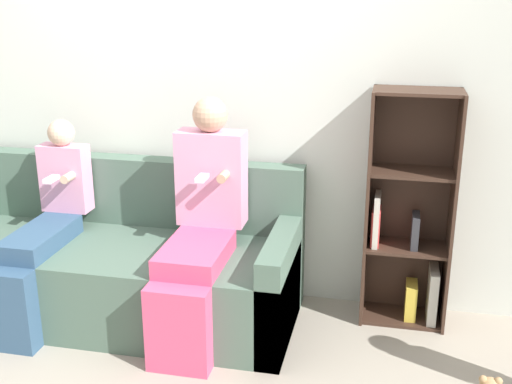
% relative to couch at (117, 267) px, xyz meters
% --- Properties ---
extents(ground_plane, '(14.00, 14.00, 0.00)m').
position_rel_couch_xyz_m(ground_plane, '(0.40, -0.53, -0.30)').
color(ground_plane, '#9E9384').
extents(back_wall, '(10.00, 0.06, 2.55)m').
position_rel_couch_xyz_m(back_wall, '(0.40, 0.47, 0.98)').
color(back_wall, silver).
rests_on(back_wall, ground_plane).
extents(couch, '(2.18, 0.87, 0.90)m').
position_rel_couch_xyz_m(couch, '(0.00, 0.00, 0.00)').
color(couch, '#4C6656').
rests_on(couch, ground_plane).
extents(adult_seated, '(0.39, 0.83, 1.33)m').
position_rel_couch_xyz_m(adult_seated, '(0.57, -0.08, 0.39)').
color(adult_seated, '#DB4C75').
rests_on(adult_seated, ground_plane).
extents(child_seated, '(0.30, 0.83, 1.15)m').
position_rel_couch_xyz_m(child_seated, '(-0.38, -0.14, 0.28)').
color(child_seated, '#335170').
rests_on(child_seated, ground_plane).
extents(bookshelf, '(0.49, 0.30, 1.39)m').
position_rel_couch_xyz_m(bookshelf, '(1.71, 0.31, 0.32)').
color(bookshelf, '#3D281E').
rests_on(bookshelf, ground_plane).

